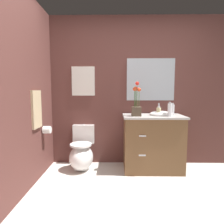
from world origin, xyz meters
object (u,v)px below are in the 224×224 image
object	(u,v)px
vanity_cabinet	(153,142)
wall_poster	(83,81)
soap_bottle	(159,111)
toilet_paper_roll	(47,130)
toilet	(82,154)
wall_mirror	(151,80)
lotion_bottle	(170,110)
hand_wash_bottle	(172,110)
hanging_towel	(37,109)
flower_vase	(136,106)

from	to	relation	value
vanity_cabinet	wall_poster	world-z (taller)	wall_poster
soap_bottle	toilet_paper_roll	distance (m)	1.72
toilet	wall_mirror	world-z (taller)	wall_mirror
toilet	lotion_bottle	bearing A→B (deg)	-6.45
hand_wash_bottle	toilet_paper_roll	bearing A→B (deg)	-173.68
hand_wash_bottle	wall_mirror	distance (m)	0.62
soap_bottle	hanging_towel	distance (m)	1.78
wall_mirror	toilet	bearing A→B (deg)	-166.78
wall_poster	soap_bottle	bearing A→B (deg)	-15.85
hanging_towel	hand_wash_bottle	bearing A→B (deg)	12.34
toilet	hand_wash_bottle	size ratio (longest dim) A/B	3.60
soap_bottle	hand_wash_bottle	distance (m)	0.25
wall_poster	wall_mirror	world-z (taller)	wall_mirror
hanging_towel	toilet_paper_roll	size ratio (longest dim) A/B	4.73
soap_bottle	toilet_paper_roll	bearing A→B (deg)	-175.94
toilet	hanging_towel	bearing A→B (deg)	-142.18
flower_vase	soap_bottle	distance (m)	0.36
hand_wash_bottle	wall_mirror	xyz separation A→B (m)	(-0.31, 0.25, 0.48)
vanity_cabinet	flower_vase	distance (m)	0.65
flower_vase	lotion_bottle	bearing A→B (deg)	-5.22
flower_vase	lotion_bottle	xyz separation A→B (m)	(0.49, -0.05, -0.06)
vanity_cabinet	flower_vase	world-z (taller)	flower_vase
hand_wash_bottle	wall_poster	distance (m)	1.54
soap_bottle	hand_wash_bottle	world-z (taller)	hand_wash_bottle
lotion_bottle	hanging_towel	xyz separation A→B (m)	(-1.89, -0.26, 0.03)
wall_mirror	hanging_towel	distance (m)	1.86
soap_bottle	wall_poster	distance (m)	1.35
soap_bottle	wall_mirror	xyz separation A→B (m)	(-0.07, 0.34, 0.50)
flower_vase	wall_mirror	distance (m)	0.62
flower_vase	hand_wash_bottle	world-z (taller)	flower_vase
soap_bottle	lotion_bottle	distance (m)	0.17
flower_vase	hanging_towel	distance (m)	1.43
hand_wash_bottle	wall_mirror	size ratio (longest dim) A/B	0.24
vanity_cabinet	flower_vase	xyz separation A→B (m)	(-0.28, -0.08, 0.59)
soap_bottle	hanging_towel	size ratio (longest dim) A/B	0.29
lotion_bottle	hand_wash_bottle	distance (m)	0.19
flower_vase	wall_poster	distance (m)	1.02
toilet	lotion_bottle	size ratio (longest dim) A/B	3.17
toilet	wall_poster	xyz separation A→B (m)	(0.00, 0.27, 1.18)
flower_vase	hand_wash_bottle	size ratio (longest dim) A/B	2.71
lotion_bottle	hanging_towel	bearing A→B (deg)	-172.09
hand_wash_bottle	wall_poster	size ratio (longest dim) A/B	0.39
toilet	vanity_cabinet	bearing A→B (deg)	-1.33
hanging_towel	toilet_paper_roll	world-z (taller)	hanging_towel
lotion_bottle	wall_mirror	size ratio (longest dim) A/B	0.27
flower_vase	soap_bottle	bearing A→B (deg)	5.27
flower_vase	wall_poster	world-z (taller)	wall_poster
soap_bottle	wall_mirror	world-z (taller)	wall_mirror
vanity_cabinet	flower_vase	size ratio (longest dim) A/B	2.04
wall_poster	hand_wash_bottle	bearing A→B (deg)	-9.82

